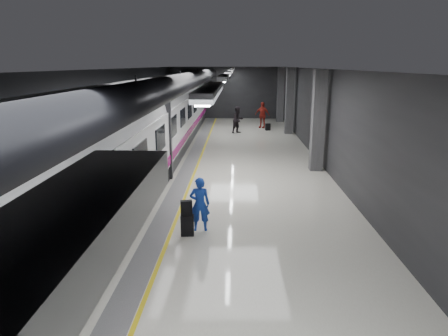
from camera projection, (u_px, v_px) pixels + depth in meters
ground at (214, 181)px, 16.56m from camera, size 40.00×40.00×0.00m
platform_hall at (208, 93)px, 16.61m from camera, size 10.02×40.02×4.51m
train at (134, 131)px, 16.14m from camera, size 3.05×38.00×4.05m
traveler_main at (200, 204)px, 11.47m from camera, size 0.62×0.43×1.61m
suitcase_main at (187, 225)px, 11.26m from camera, size 0.38×0.26×0.59m
shoulder_bag at (186, 208)px, 11.16m from camera, size 0.35×0.23×0.43m
traveler_far_a at (238, 120)px, 27.92m from camera, size 1.15×1.13×1.87m
traveler_far_b at (262, 115)px, 30.24m from camera, size 1.24×0.93×1.96m
suitcase_far at (268, 127)px, 29.25m from camera, size 0.39×0.30×0.50m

